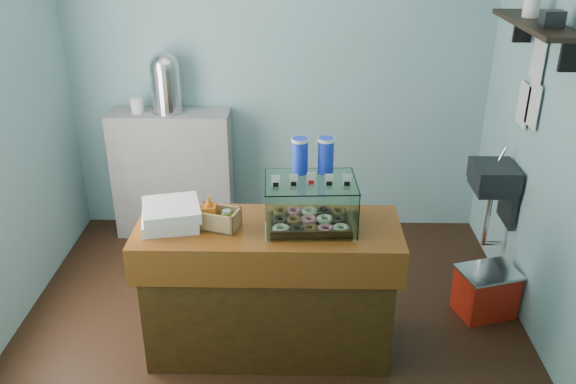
{
  "coord_description": "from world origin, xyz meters",
  "views": [
    {
      "loc": [
        0.18,
        -3.46,
        2.65
      ],
      "look_at": [
        0.12,
        -0.15,
        1.08
      ],
      "focal_mm": 38.0,
      "sensor_mm": 36.0,
      "label": 1
    }
  ],
  "objects_px": {
    "counter": "(269,288)",
    "red_cooler": "(486,292)",
    "display_case": "(311,199)",
    "coffee_urn": "(166,81)"
  },
  "relations": [
    {
      "from": "red_cooler",
      "to": "display_case",
      "type": "bearing_deg",
      "value": 178.96
    },
    {
      "from": "display_case",
      "to": "red_cooler",
      "type": "distance_m",
      "value": 1.58
    },
    {
      "from": "coffee_urn",
      "to": "red_cooler",
      "type": "relative_size",
      "value": 1.08
    },
    {
      "from": "counter",
      "to": "red_cooler",
      "type": "distance_m",
      "value": 1.59
    },
    {
      "from": "coffee_urn",
      "to": "counter",
      "type": "bearing_deg",
      "value": -60.48
    },
    {
      "from": "display_case",
      "to": "coffee_urn",
      "type": "height_order",
      "value": "coffee_urn"
    },
    {
      "from": "counter",
      "to": "coffee_urn",
      "type": "xyz_separation_m",
      "value": [
        -0.9,
        1.59,
        0.9
      ]
    },
    {
      "from": "red_cooler",
      "to": "coffee_urn",
      "type": "bearing_deg",
      "value": 136.97
    },
    {
      "from": "display_case",
      "to": "coffee_urn",
      "type": "xyz_separation_m",
      "value": [
        -1.15,
        1.54,
        0.3
      ]
    },
    {
      "from": "counter",
      "to": "display_case",
      "type": "distance_m",
      "value": 0.66
    }
  ]
}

